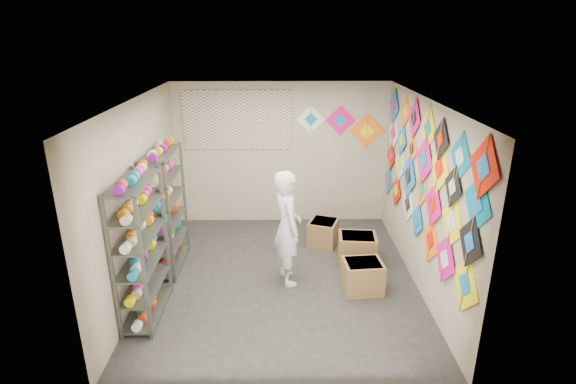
{
  "coord_description": "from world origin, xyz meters",
  "views": [
    {
      "loc": [
        0.0,
        -5.97,
        3.59
      ],
      "look_at": [
        0.1,
        0.3,
        1.3
      ],
      "focal_mm": 28.0,
      "sensor_mm": 36.0,
      "label": 1
    }
  ],
  "objects_px": {
    "shelf_rack_front": "(141,250)",
    "shelf_rack_back": "(166,211)",
    "carton_a": "(362,276)",
    "carton_c": "(323,233)",
    "carton_b": "(357,249)",
    "shopkeeper": "(287,228)"
  },
  "relations": [
    {
      "from": "shopkeeper",
      "to": "carton_a",
      "type": "bearing_deg",
      "value": -121.46
    },
    {
      "from": "carton_a",
      "to": "carton_c",
      "type": "bearing_deg",
      "value": 101.03
    },
    {
      "from": "shelf_rack_back",
      "to": "shopkeeper",
      "type": "height_order",
      "value": "shelf_rack_back"
    },
    {
      "from": "shelf_rack_front",
      "to": "carton_b",
      "type": "xyz_separation_m",
      "value": [
        3.0,
        1.34,
        -0.71
      ]
    },
    {
      "from": "shelf_rack_front",
      "to": "carton_b",
      "type": "bearing_deg",
      "value": 24.06
    },
    {
      "from": "shelf_rack_front",
      "to": "carton_c",
      "type": "distance_m",
      "value": 3.3
    },
    {
      "from": "shelf_rack_back",
      "to": "carton_a",
      "type": "xyz_separation_m",
      "value": [
        2.94,
        -0.78,
        -0.72
      ]
    },
    {
      "from": "shelf_rack_front",
      "to": "carton_a",
      "type": "height_order",
      "value": "shelf_rack_front"
    },
    {
      "from": "carton_a",
      "to": "shelf_rack_back",
      "type": "bearing_deg",
      "value": 160.13
    },
    {
      "from": "shelf_rack_front",
      "to": "shelf_rack_back",
      "type": "distance_m",
      "value": 1.3
    },
    {
      "from": "shelf_rack_front",
      "to": "shopkeeper",
      "type": "height_order",
      "value": "shelf_rack_front"
    },
    {
      "from": "carton_a",
      "to": "carton_c",
      "type": "xyz_separation_m",
      "value": [
        -0.43,
        1.5,
        -0.01
      ]
    },
    {
      "from": "shelf_rack_back",
      "to": "carton_a",
      "type": "distance_m",
      "value": 3.13
    },
    {
      "from": "shelf_rack_front",
      "to": "carton_a",
      "type": "bearing_deg",
      "value": 10.0
    },
    {
      "from": "carton_a",
      "to": "carton_b",
      "type": "height_order",
      "value": "carton_b"
    },
    {
      "from": "carton_c",
      "to": "carton_b",
      "type": "bearing_deg",
      "value": -35.19
    },
    {
      "from": "shelf_rack_back",
      "to": "shopkeeper",
      "type": "relative_size",
      "value": 1.09
    },
    {
      "from": "carton_b",
      "to": "carton_c",
      "type": "xyz_separation_m",
      "value": [
        -0.48,
        0.68,
        -0.02
      ]
    },
    {
      "from": "shopkeeper",
      "to": "carton_b",
      "type": "xyz_separation_m",
      "value": [
        1.13,
        0.51,
        -0.62
      ]
    },
    {
      "from": "shelf_rack_back",
      "to": "carton_c",
      "type": "xyz_separation_m",
      "value": [
        2.51,
        0.72,
        -0.73
      ]
    },
    {
      "from": "shopkeeper",
      "to": "carton_a",
      "type": "height_order",
      "value": "shopkeeper"
    },
    {
      "from": "shelf_rack_front",
      "to": "carton_a",
      "type": "relative_size",
      "value": 3.44
    }
  ]
}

